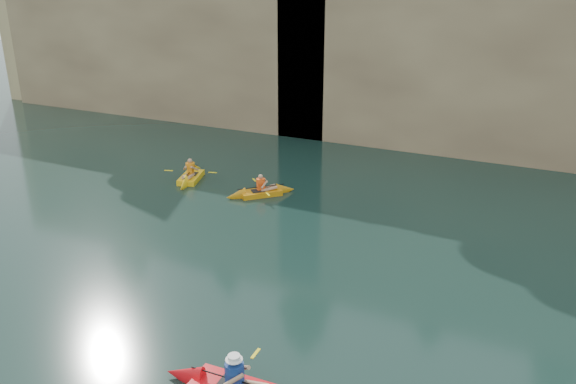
% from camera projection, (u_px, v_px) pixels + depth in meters
% --- Properties ---
extents(cliff, '(70.00, 16.00, 12.00)m').
position_uv_depth(cliff, '(477.00, 32.00, 36.08)').
color(cliff, tan).
rests_on(cliff, ground).
extents(cliff_slab_west, '(26.00, 2.40, 10.56)m').
position_uv_depth(cliff_slab_west, '(156.00, 40.00, 38.46)').
color(cliff_slab_west, '#9F8960').
rests_on(cliff_slab_west, ground).
extents(cliff_slab_center, '(24.00, 2.40, 11.40)m').
position_uv_depth(cliff_slab_center, '(493.00, 50.00, 29.15)').
color(cliff_slab_center, '#9F8960').
rests_on(cliff_slab_center, ground).
extents(sea_cave_west, '(4.50, 1.00, 4.00)m').
position_uv_depth(sea_cave_west, '(178.00, 92.00, 38.24)').
color(sea_cave_west, black).
rests_on(sea_cave_west, ground).
extents(sea_cave_center, '(3.50, 1.00, 3.20)m').
position_uv_depth(sea_cave_center, '(374.00, 118.00, 32.54)').
color(sea_cave_center, black).
rests_on(sea_cave_center, ground).
extents(kayaker_orange, '(2.76, 2.86, 1.23)m').
position_uv_depth(kayaker_orange, '(261.00, 192.00, 25.23)').
color(kayaker_orange, orange).
rests_on(kayaker_orange, ground).
extents(kayaker_yellow, '(2.52, 3.37, 1.35)m').
position_uv_depth(kayaker_yellow, '(191.00, 177.00, 27.18)').
color(kayaker_yellow, yellow).
rests_on(kayaker_yellow, ground).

